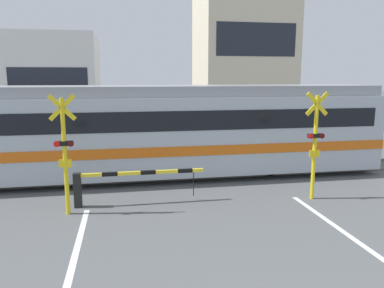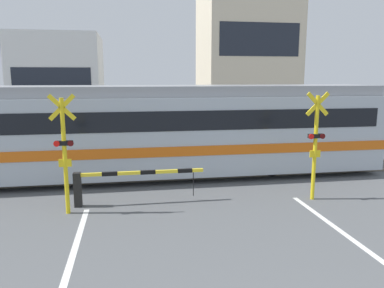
# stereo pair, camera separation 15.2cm
# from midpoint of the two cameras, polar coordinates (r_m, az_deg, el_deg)

# --- Properties ---
(rail_track_near) EXTENTS (50.00, 0.10, 0.08)m
(rail_track_near) POSITION_cam_midpoint_polar(r_m,az_deg,el_deg) (13.01, -1.83, -5.33)
(rail_track_near) COLOR #6B6051
(rail_track_near) RESTS_ON ground_plane
(rail_track_far) EXTENTS (50.00, 0.10, 0.08)m
(rail_track_far) POSITION_cam_midpoint_polar(r_m,az_deg,el_deg) (14.38, -2.69, -3.81)
(rail_track_far) COLOR #6B6051
(rail_track_far) RESTS_ON ground_plane
(commuter_train) EXTENTS (20.71, 2.84, 3.22)m
(commuter_train) POSITION_cam_midpoint_polar(r_m,az_deg,el_deg) (13.30, -16.06, 2.04)
(commuter_train) COLOR #ADB7C1
(commuter_train) RESTS_ON ground_plane
(crossing_barrier_near) EXTENTS (3.60, 0.20, 0.96)m
(crossing_barrier_near) POSITION_cam_midpoint_polar(r_m,az_deg,el_deg) (10.61, -12.35, -5.52)
(crossing_barrier_near) COLOR black
(crossing_barrier_near) RESTS_ON ground_plane
(crossing_barrier_far) EXTENTS (3.60, 0.20, 0.96)m
(crossing_barrier_far) POSITION_cam_midpoint_polar(r_m,az_deg,el_deg) (17.08, 3.73, 0.66)
(crossing_barrier_far) COLOR black
(crossing_barrier_far) RESTS_ON ground_plane
(crossing_signal_left) EXTENTS (0.68, 0.15, 3.11)m
(crossing_signal_left) POSITION_cam_midpoint_polar(r_m,az_deg,el_deg) (10.02, -19.26, -0.78)
(crossing_signal_left) COLOR yellow
(crossing_signal_left) RESTS_ON ground_plane
(crossing_signal_right) EXTENTS (0.68, 0.15, 3.11)m
(crossing_signal_right) POSITION_cam_midpoint_polar(r_m,az_deg,el_deg) (11.22, 17.87, 0.44)
(crossing_signal_right) COLOR yellow
(crossing_signal_right) RESTS_ON ground_plane
(building_left_of_street) EXTENTS (5.53, 5.71, 6.27)m
(building_left_of_street) POSITION_cam_midpoint_polar(r_m,az_deg,el_deg) (27.37, -20.10, 8.81)
(building_left_of_street) COLOR white
(building_left_of_street) RESTS_ON ground_plane
(building_right_of_street) EXTENTS (6.49, 5.71, 10.77)m
(building_right_of_street) POSITION_cam_midpoint_polar(r_m,az_deg,el_deg) (28.43, 7.60, 13.91)
(building_right_of_street) COLOR beige
(building_right_of_street) RESTS_ON ground_plane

